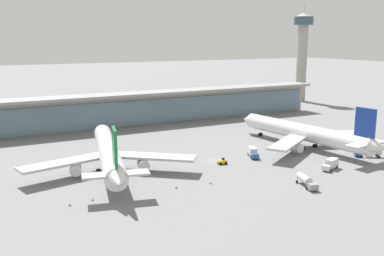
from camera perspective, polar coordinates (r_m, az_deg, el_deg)
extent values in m
plane|color=slate|center=(143.19, 2.92, -4.31)|extent=(1200.00, 1200.00, 0.00)
cylinder|color=white|center=(134.58, -10.87, -3.05)|extent=(18.73, 56.23, 5.95)
cone|color=white|center=(164.32, -11.64, -0.44)|extent=(6.90, 6.55, 5.83)
cone|color=white|center=(105.41, -9.68, -6.77)|extent=(6.71, 7.59, 5.35)
cube|color=black|center=(160.78, -11.58, -0.32)|extent=(4.90, 3.42, 0.72)
cube|color=#B7BABF|center=(129.68, -16.35, -4.35)|extent=(26.44, 12.05, 0.72)
cube|color=#B7BABF|center=(131.29, -5.09, -3.73)|extent=(23.99, 21.30, 0.72)
cylinder|color=silver|center=(129.59, -14.94, -5.23)|extent=(4.18, 4.94, 3.28)
cylinder|color=silver|center=(130.82, -6.36, -4.74)|extent=(4.18, 4.94, 3.28)
cube|color=#14703D|center=(108.44, -10.06, -2.43)|extent=(2.35, 7.15, 9.23)
cube|color=#B7BABF|center=(109.25, -9.89, -5.96)|extent=(17.00, 8.15, 0.51)
cylinder|color=black|center=(132.78, -12.11, -5.51)|extent=(1.53, 1.68, 1.44)
cylinder|color=black|center=(133.19, -9.28, -5.35)|extent=(1.53, 1.68, 1.44)
cylinder|color=black|center=(157.61, -11.39, -2.78)|extent=(1.53, 1.68, 1.44)
cylinder|color=white|center=(164.70, 14.30, -0.53)|extent=(11.67, 56.69, 5.95)
cone|color=white|center=(185.98, 7.29, 1.09)|extent=(6.34, 5.92, 5.83)
cone|color=white|center=(146.77, 23.12, -2.33)|extent=(5.99, 7.05, 5.35)
cube|color=black|center=(183.29, 8.00, 1.25)|extent=(4.69, 2.90, 0.72)
cube|color=#B7BABF|center=(152.27, 12.50, -1.82)|extent=(25.23, 19.10, 0.72)
cube|color=#B7BABF|center=(171.41, 18.43, -0.66)|extent=(26.32, 14.98, 0.72)
cylinder|color=silver|center=(154.54, 13.41, -2.45)|extent=(3.70, 4.62, 3.28)
cylinder|color=silver|center=(169.09, 17.91, -1.50)|extent=(3.70, 4.62, 3.28)
cube|color=#193899|center=(148.14, 21.67, 0.67)|extent=(1.45, 7.21, 9.23)
cube|color=#B7BABF|center=(148.90, 21.80, -1.92)|extent=(16.78, 6.16, 0.51)
cylinder|color=black|center=(161.40, 14.24, -2.57)|extent=(1.37, 1.55, 1.44)
cylinder|color=black|center=(166.24, 15.76, -2.24)|extent=(1.37, 1.55, 1.44)
cylinder|color=black|center=(181.12, 8.92, -0.83)|extent=(1.37, 1.55, 1.44)
cube|color=#234C9E|center=(145.82, 8.23, -3.63)|extent=(2.82, 2.55, 1.50)
cube|color=black|center=(145.00, 8.31, -3.60)|extent=(1.96, 0.91, 0.70)
cube|color=silver|center=(149.51, 7.87, -2.99)|extent=(3.90, 5.13, 2.50)
cylinder|color=black|center=(147.02, 8.55, -3.82)|extent=(0.61, 0.94, 0.90)
cylinder|color=black|center=(146.53, 7.75, -3.85)|extent=(0.61, 0.94, 0.90)
cylinder|color=black|center=(151.52, 8.12, -3.35)|extent=(0.61, 0.94, 0.90)
cylinder|color=black|center=(151.04, 7.34, -3.37)|extent=(0.61, 0.94, 0.90)
cube|color=yellow|center=(139.41, 3.97, -4.38)|extent=(2.92, 1.73, 0.90)
cube|color=black|center=(139.33, 4.08, -4.05)|extent=(0.76, 0.76, 0.70)
cylinder|color=black|center=(138.50, 3.74, -4.68)|extent=(0.92, 0.35, 0.90)
cylinder|color=black|center=(139.72, 3.47, -4.53)|extent=(0.92, 0.35, 0.90)
cylinder|color=black|center=(139.37, 4.46, -4.58)|extent=(0.92, 0.35, 0.90)
cylinder|color=black|center=(140.58, 4.19, -4.44)|extent=(0.92, 0.35, 0.90)
cube|color=gray|center=(119.46, 15.48, -7.37)|extent=(2.81, 2.52, 1.50)
cylinder|color=silver|center=(123.21, 14.40, -6.39)|extent=(3.40, 5.94, 2.10)
cylinder|color=black|center=(121.00, 15.70, -7.52)|extent=(0.49, 0.94, 0.90)
cylinder|color=black|center=(119.95, 14.77, -7.63)|extent=(0.49, 0.94, 0.90)
cylinder|color=black|center=(125.70, 14.42, -6.73)|extent=(0.49, 0.94, 0.90)
cylinder|color=black|center=(124.70, 13.52, -6.83)|extent=(0.49, 0.94, 0.90)
cube|color=#234C9E|center=(157.89, 20.78, -3.11)|extent=(2.98, 3.10, 1.50)
cylinder|color=silver|center=(159.11, 22.47, -2.86)|extent=(5.84, 4.81, 2.10)
cylinder|color=black|center=(157.31, 21.20, -3.47)|extent=(0.91, 0.73, 0.90)
cylinder|color=black|center=(159.36, 20.99, -3.27)|extent=(0.91, 0.73, 0.90)
cylinder|color=black|center=(159.01, 23.18, -3.47)|extent=(0.91, 0.73, 0.90)
cylinder|color=black|center=(161.04, 22.94, -3.27)|extent=(0.91, 0.73, 0.90)
cube|color=silver|center=(137.46, 17.09, -4.97)|extent=(2.51, 2.79, 1.50)
cube|color=black|center=(136.67, 16.96, -4.93)|extent=(0.86, 1.97, 0.70)
cube|color=silver|center=(140.93, 17.78, -4.34)|extent=(5.12, 3.81, 2.50)
cylinder|color=black|center=(137.99, 17.61, -5.27)|extent=(0.94, 0.59, 0.90)
cylinder|color=black|center=(138.78, 16.81, -5.12)|extent=(0.94, 0.59, 0.90)
cylinder|color=black|center=(142.26, 18.38, -4.82)|extent=(0.94, 0.59, 0.90)
cylinder|color=black|center=(143.03, 17.60, -4.68)|extent=(0.94, 0.59, 0.90)
cube|color=#9E998E|center=(203.42, -7.24, 2.37)|extent=(191.23, 8.00, 14.00)
cube|color=slate|center=(199.57, -6.80, 2.00)|extent=(187.40, 0.50, 11.20)
cube|color=gray|center=(200.50, -7.09, 4.44)|extent=(195.05, 12.80, 1.20)
cylinder|color=#9E998E|center=(287.42, 14.09, 8.15)|extent=(6.40, 6.40, 47.62)
cylinder|color=#384C5B|center=(287.23, 14.36, 13.39)|extent=(12.00, 12.00, 5.00)
cone|color=#9E998E|center=(287.39, 14.39, 14.13)|extent=(10.20, 10.20, 2.40)
cylinder|color=#99999E|center=(287.61, 14.43, 14.86)|extent=(0.36, 0.36, 5.00)
cone|color=orange|center=(117.63, -2.07, -7.68)|extent=(0.44, 0.44, 0.70)
cube|color=black|center=(117.74, -2.07, -7.83)|extent=(0.62, 0.62, 0.04)
cone|color=orange|center=(111.67, -12.83, -9.04)|extent=(0.44, 0.44, 0.70)
cube|color=black|center=(111.78, -12.82, -9.20)|extent=(0.62, 0.62, 0.04)
cone|color=orange|center=(109.64, -15.64, -9.58)|extent=(0.44, 0.44, 0.70)
cube|color=black|center=(109.76, -15.63, -9.74)|extent=(0.62, 0.62, 0.04)
cone|color=orange|center=(120.99, 2.45, -7.13)|extent=(0.44, 0.44, 0.70)
cube|color=black|center=(121.09, 2.45, -7.28)|extent=(0.62, 0.62, 0.04)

